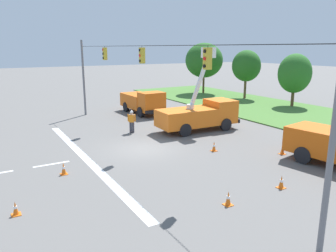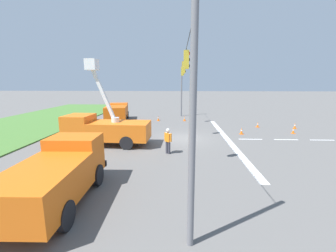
{
  "view_description": "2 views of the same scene",
  "coord_description": "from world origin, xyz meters",
  "views": [
    {
      "loc": [
        18.62,
        -8.96,
        6.5
      ],
      "look_at": [
        1.58,
        0.97,
        1.76
      ],
      "focal_mm": 35.0,
      "sensor_mm": 36.0,
      "label": 1
    },
    {
      "loc": [
        -19.04,
        0.39,
        4.87
      ],
      "look_at": [
        -0.18,
        1.28,
        1.13
      ],
      "focal_mm": 24.0,
      "sensor_mm": 36.0,
      "label": 2
    }
  ],
  "objects": [
    {
      "name": "ground_plane",
      "position": [
        0.0,
        0.0,
        0.0
      ],
      "size": [
        200.0,
        200.0,
        0.0
      ],
      "primitive_type": "plane",
      "color": "#605E5B"
    },
    {
      "name": "grass_verge",
      "position": [
        0.0,
        18.0,
        0.05
      ],
      "size": [
        56.0,
        12.0,
        0.1
      ],
      "primitive_type": "cube",
      "color": "#477533",
      "rests_on": "ground"
    },
    {
      "name": "lane_markings",
      "position": [
        0.0,
        -5.31,
        0.0
      ],
      "size": [
        17.6,
        15.25,
        0.01
      ],
      "color": "silver",
      "rests_on": "ground"
    },
    {
      "name": "signal_gantry",
      "position": [
        0.02,
        -0.0,
        4.43
      ],
      "size": [
        26.2,
        0.33,
        7.2
      ],
      "color": "slate",
      "rests_on": "ground"
    },
    {
      "name": "tree_far_west",
      "position": [
        -19.43,
        19.11,
        4.73
      ],
      "size": [
        5.3,
        5.24,
        7.15
      ],
      "color": "brown",
      "rests_on": "ground"
    },
    {
      "name": "tree_west",
      "position": [
        -12.79,
        20.85,
        4.22
      ],
      "size": [
        3.89,
        3.36,
        6.2
      ],
      "color": "brown",
      "rests_on": "ground"
    },
    {
      "name": "tree_centre",
      "position": [
        -5.76,
        21.41,
        3.72
      ],
      "size": [
        3.58,
        3.61,
        5.87
      ],
      "color": "brown",
      "rests_on": "ground"
    },
    {
      "name": "utility_truck_bucket_lift",
      "position": [
        -2.24,
        6.12,
        1.36
      ],
      "size": [
        2.71,
        6.72,
        6.52
      ],
      "color": "orange",
      "rests_on": "ground"
    },
    {
      "name": "utility_truck_support_near",
      "position": [
        -10.76,
        5.25,
        1.23
      ],
      "size": [
        5.87,
        2.57,
        2.34
      ],
      "color": "orange",
      "rests_on": "ground"
    },
    {
      "name": "road_worker",
      "position": [
        -4.23,
        1.09,
        1.0
      ],
      "size": [
        0.46,
        0.52,
        1.77
      ],
      "color": "#383842",
      "rests_on": "ground"
    },
    {
      "name": "traffic_cone_foreground_left",
      "position": [
        8.94,
        -0.38,
        0.3
      ],
      "size": [
        0.36,
        0.36,
        0.62
      ],
      "color": "orange",
      "rests_on": "ground"
    },
    {
      "name": "traffic_cone_foreground_right",
      "position": [
        1.91,
        -5.57,
        0.31
      ],
      "size": [
        0.36,
        0.36,
        0.64
      ],
      "color": "orange",
      "rests_on": "ground"
    },
    {
      "name": "traffic_cone_mid_left",
      "position": [
        5.38,
        7.03,
        0.3
      ],
      "size": [
        0.36,
        0.36,
        0.63
      ],
      "color": "orange",
      "rests_on": "ground"
    },
    {
      "name": "traffic_cone_lane_edge_b",
      "position": [
        5.33,
        -8.23,
        0.27
      ],
      "size": [
        0.36,
        0.36,
        0.58
      ],
      "color": "orange",
      "rests_on": "ground"
    },
    {
      "name": "traffic_cone_far_left",
      "position": [
        8.87,
        2.93,
        0.31
      ],
      "size": [
        0.36,
        0.36,
        0.64
      ],
      "color": "orange",
      "rests_on": "ground"
    },
    {
      "name": "traffic_cone_far_right",
      "position": [
        2.72,
        3.73,
        0.31
      ],
      "size": [
        0.36,
        0.36,
        0.64
      ],
      "color": "orange",
      "rests_on": "ground"
    }
  ]
}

